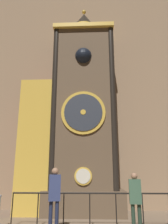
# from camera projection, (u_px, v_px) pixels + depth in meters

# --- Properties ---
(cathedral_back_wall) EXTENTS (24.00, 0.32, 12.49)m
(cathedral_back_wall) POSITION_uv_depth(u_px,v_px,m) (92.00, 82.00, 11.51)
(cathedral_back_wall) COLOR #997A5B
(cathedral_back_wall) RESTS_ON ground_plane
(clock_tower) EXTENTS (4.41, 1.82, 9.69)m
(clock_tower) POSITION_uv_depth(u_px,v_px,m) (74.00, 117.00, 9.76)
(clock_tower) COLOR brown
(clock_tower) RESTS_ON ground_plane
(railing_fence) EXTENTS (4.99, 0.05, 1.03)m
(railing_fence) POSITION_uv_depth(u_px,v_px,m) (90.00, 208.00, 6.86)
(railing_fence) COLOR black
(railing_fence) RESTS_ON ground_plane
(visitor_near) EXTENTS (0.38, 0.29, 1.79)m
(visitor_near) POSITION_uv_depth(u_px,v_px,m) (54.00, 193.00, 6.40)
(visitor_near) COLOR #1B213A
(visitor_near) RESTS_ON ground_plane
(visitor_far) EXTENTS (0.36, 0.25, 1.65)m
(visitor_far) POSITION_uv_depth(u_px,v_px,m) (135.00, 197.00, 6.29)
(visitor_far) COLOR #213427
(visitor_far) RESTS_ON ground_plane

